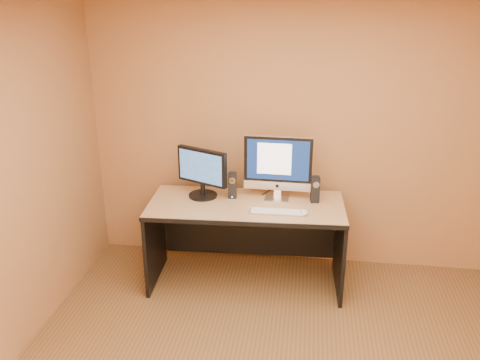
# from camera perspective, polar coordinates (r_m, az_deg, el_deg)

# --- Properties ---
(walls) EXTENTS (4.00, 4.00, 2.60)m
(walls) POSITION_cam_1_polar(r_m,az_deg,el_deg) (2.99, 5.14, -5.57)
(walls) COLOR #9A623E
(walls) RESTS_ON ground
(desk) EXTENTS (1.78, 0.85, 0.81)m
(desk) POSITION_cam_1_polar(r_m,az_deg,el_deg) (4.72, 0.66, -7.19)
(desk) COLOR tan
(desk) RESTS_ON ground
(imac) EXTENTS (0.63, 0.24, 0.60)m
(imac) POSITION_cam_1_polar(r_m,az_deg,el_deg) (4.56, 4.25, 1.36)
(imac) COLOR silver
(imac) RESTS_ON desk
(second_monitor) EXTENTS (0.58, 0.45, 0.46)m
(second_monitor) POSITION_cam_1_polar(r_m,az_deg,el_deg) (4.63, -4.25, 0.77)
(second_monitor) COLOR black
(second_monitor) RESTS_ON desk
(speaker_left) EXTENTS (0.08, 0.08, 0.24)m
(speaker_left) POSITION_cam_1_polar(r_m,az_deg,el_deg) (4.64, -0.86, -0.59)
(speaker_left) COLOR black
(speaker_left) RESTS_ON desk
(speaker_right) EXTENTS (0.09, 0.09, 0.24)m
(speaker_right) POSITION_cam_1_polar(r_m,az_deg,el_deg) (4.59, 8.43, -1.06)
(speaker_right) COLOR black
(speaker_right) RESTS_ON desk
(keyboard) EXTENTS (0.47, 0.13, 0.02)m
(keyboard) POSITION_cam_1_polar(r_m,az_deg,el_deg) (4.38, 4.17, -3.58)
(keyboard) COLOR #B6B6BA
(keyboard) RESTS_ON desk
(mouse) EXTENTS (0.07, 0.12, 0.04)m
(mouse) POSITION_cam_1_polar(r_m,az_deg,el_deg) (4.37, 7.22, -3.59)
(mouse) COLOR silver
(mouse) RESTS_ON desk
(cable_a) EXTENTS (0.09, 0.23, 0.01)m
(cable_a) POSITION_cam_1_polar(r_m,az_deg,el_deg) (4.77, 4.13, -1.51)
(cable_a) COLOR black
(cable_a) RESTS_ON desk
(cable_b) EXTENTS (0.10, 0.18, 0.01)m
(cable_b) POSITION_cam_1_polar(r_m,az_deg,el_deg) (4.81, 3.12, -1.31)
(cable_b) COLOR black
(cable_b) RESTS_ON desk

